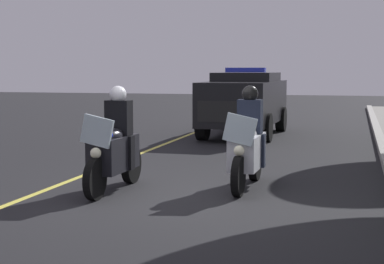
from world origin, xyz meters
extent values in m
plane|color=black|center=(0.00, 0.00, 0.00)|extent=(80.00, 80.00, 0.00)
cube|color=#E0D14C|center=(0.00, -2.17, 0.00)|extent=(48.00, 0.12, 0.01)
cylinder|color=black|center=(0.65, -1.05, 0.32)|extent=(0.64, 0.13, 0.64)
cylinder|color=black|center=(-0.85, -1.03, 0.32)|extent=(0.64, 0.15, 0.64)
cube|color=black|center=(-0.08, -1.04, 0.62)|extent=(1.21, 0.46, 0.56)
ellipsoid|color=black|center=(-0.03, -1.04, 0.92)|extent=(0.56, 0.33, 0.24)
cube|color=silver|center=(0.55, -1.05, 1.05)|extent=(0.07, 0.56, 0.53)
sphere|color=#F9F4CC|center=(0.61, -1.05, 0.72)|extent=(0.17, 0.17, 0.17)
sphere|color=red|center=(0.42, -1.21, 0.98)|extent=(0.09, 0.09, 0.09)
sphere|color=#1933F2|center=(0.42, -0.89, 0.98)|extent=(0.09, 0.09, 0.09)
cube|color=black|center=(-0.31, -1.04, 1.18)|extent=(0.29, 0.40, 0.60)
cube|color=black|center=(-0.25, -0.84, 0.62)|extent=(0.18, 0.14, 0.56)
cube|color=black|center=(-0.25, -1.24, 0.62)|extent=(0.18, 0.14, 0.56)
sphere|color=silver|center=(-0.29, -1.04, 1.58)|extent=(0.28, 0.28, 0.28)
cylinder|color=black|center=(-0.18, 1.01, 0.32)|extent=(0.64, 0.13, 0.64)
cylinder|color=black|center=(-1.68, 1.03, 0.32)|extent=(0.64, 0.15, 0.64)
cube|color=silver|center=(-0.91, 1.02, 0.62)|extent=(1.21, 0.46, 0.56)
ellipsoid|color=silver|center=(-0.86, 1.02, 0.92)|extent=(0.56, 0.33, 0.24)
cube|color=silver|center=(-0.28, 1.01, 1.05)|extent=(0.07, 0.56, 0.53)
sphere|color=#F9F4CC|center=(-0.22, 1.01, 0.72)|extent=(0.17, 0.17, 0.17)
sphere|color=red|center=(-0.41, 0.85, 0.98)|extent=(0.09, 0.09, 0.09)
sphere|color=#1933F2|center=(-0.40, 1.17, 0.98)|extent=(0.09, 0.09, 0.09)
cube|color=black|center=(-1.14, 1.02, 1.18)|extent=(0.29, 0.40, 0.60)
cube|color=black|center=(-1.07, 1.22, 0.62)|extent=(0.18, 0.14, 0.56)
cube|color=black|center=(-1.08, 0.82, 0.62)|extent=(0.18, 0.14, 0.56)
sphere|color=black|center=(-1.12, 1.02, 1.58)|extent=(0.28, 0.28, 0.28)
cube|color=black|center=(-9.14, -0.49, 1.02)|extent=(4.93, 1.97, 1.24)
cube|color=black|center=(-9.44, -0.49, 1.72)|extent=(2.43, 1.78, 0.36)
cube|color=#2633D8|center=(-9.24, -0.49, 1.98)|extent=(0.30, 1.20, 0.14)
cube|color=black|center=(-6.74, -0.53, 0.88)|extent=(0.14, 1.62, 0.56)
cylinder|color=black|center=(-7.57, 0.38, 0.40)|extent=(0.80, 0.29, 0.80)
cylinder|color=black|center=(-7.60, -1.42, 0.40)|extent=(0.80, 0.29, 0.80)
cylinder|color=black|center=(-10.67, 0.43, 0.40)|extent=(0.80, 0.29, 0.80)
cylinder|color=black|center=(-10.70, -1.37, 0.40)|extent=(0.80, 0.29, 0.80)
camera|label=1|loc=(9.15, 2.75, 1.98)|focal=57.35mm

